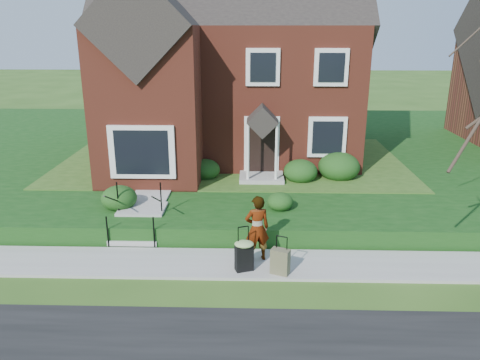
{
  "coord_description": "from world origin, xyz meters",
  "views": [
    {
      "loc": [
        0.87,
        -10.94,
        5.91
      ],
      "look_at": [
        0.51,
        2.0,
        1.7
      ],
      "focal_mm": 35.0,
      "sensor_mm": 36.0,
      "label": 1
    }
  ],
  "objects_px": {
    "front_steps": "(139,220)",
    "suitcase_black": "(244,254)",
    "woman": "(257,228)",
    "suitcase_olive": "(280,261)"
  },
  "relations": [
    {
      "from": "woman",
      "to": "suitcase_black",
      "type": "height_order",
      "value": "woman"
    },
    {
      "from": "woman",
      "to": "suitcase_olive",
      "type": "bearing_deg",
      "value": 113.5
    },
    {
      "from": "front_steps",
      "to": "suitcase_black",
      "type": "relative_size",
      "value": 1.72
    },
    {
      "from": "suitcase_black",
      "to": "suitcase_olive",
      "type": "distance_m",
      "value": 0.92
    },
    {
      "from": "woman",
      "to": "suitcase_olive",
      "type": "relative_size",
      "value": 1.8
    },
    {
      "from": "woman",
      "to": "front_steps",
      "type": "bearing_deg",
      "value": -39.35
    },
    {
      "from": "woman",
      "to": "suitcase_black",
      "type": "bearing_deg",
      "value": 47.24
    },
    {
      "from": "front_steps",
      "to": "woman",
      "type": "distance_m",
      "value": 3.9
    },
    {
      "from": "front_steps",
      "to": "suitcase_black",
      "type": "xyz_separation_m",
      "value": [
        3.18,
        -2.24,
        0.06
      ]
    },
    {
      "from": "front_steps",
      "to": "suitcase_olive",
      "type": "bearing_deg",
      "value": -30.34
    }
  ]
}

